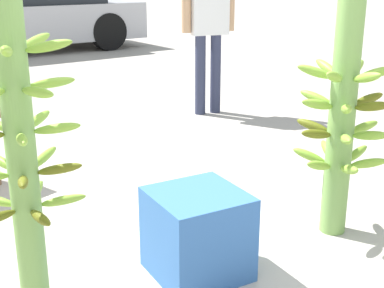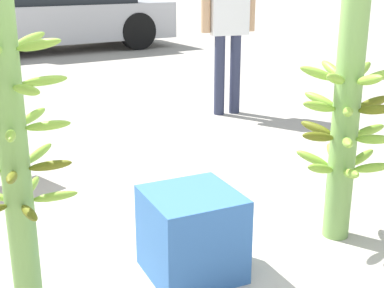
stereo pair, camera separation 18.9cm
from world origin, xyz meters
name	(u,v)px [view 1 (the left image)]	position (x,y,z in m)	size (l,w,h in m)	color
ground_plane	(217,280)	(0.00, 0.00, 0.00)	(80.00, 80.00, 0.00)	#B2AA9E
banana_stalk_left	(19,134)	(-0.79, 0.18, 0.78)	(0.48, 0.47, 1.55)	#7AA851
banana_stalk_center	(342,117)	(0.83, 0.11, 0.66)	(0.51, 0.50, 1.31)	#7AA851
vendor_person	(208,16)	(1.56, 2.69, 0.96)	(0.56, 0.21, 1.60)	#2D334C
parked_car	(25,14)	(1.03, 8.12, 0.65)	(4.29, 2.17, 1.32)	#B7B7BC
produce_crate	(197,234)	(-0.05, 0.10, 0.21)	(0.41, 0.41, 0.41)	#386BB2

